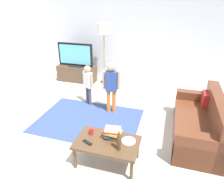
% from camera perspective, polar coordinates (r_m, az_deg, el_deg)
% --- Properties ---
extents(ground, '(7.80, 7.80, 0.00)m').
position_cam_1_polar(ground, '(4.27, -2.37, -11.21)').
color(ground, beige).
extents(wall_back, '(6.00, 0.12, 2.70)m').
position_cam_1_polar(wall_back, '(6.47, 6.33, 14.23)').
color(wall_back, silver).
rests_on(wall_back, ground).
extents(area_rug, '(2.20, 1.60, 0.01)m').
position_cam_1_polar(area_rug, '(4.60, -6.53, -8.42)').
color(area_rug, '#33477A').
rests_on(area_rug, ground).
extents(tv_stand, '(1.20, 0.44, 0.50)m').
position_cam_1_polar(tv_stand, '(6.63, -9.64, 4.37)').
color(tv_stand, '#4C3828').
rests_on(tv_stand, ground).
extents(tv, '(1.10, 0.28, 0.71)m').
position_cam_1_polar(tv, '(6.44, -10.10, 9.36)').
color(tv, black).
rests_on(tv, tv_stand).
extents(couch, '(0.80, 1.80, 0.86)m').
position_cam_1_polar(couch, '(4.25, 23.47, -8.96)').
color(couch, brown).
rests_on(couch, ground).
extents(floor_lamp, '(0.36, 0.36, 1.78)m').
position_cam_1_polar(floor_lamp, '(6.12, -2.27, 15.60)').
color(floor_lamp, '#262626').
rests_on(floor_lamp, ground).
extents(child_near_tv, '(0.31, 0.21, 1.00)m').
position_cam_1_polar(child_near_tv, '(5.01, -6.66, 2.21)').
color(child_near_tv, '#4C4C59').
rests_on(child_near_tv, ground).
extents(child_center, '(0.39, 0.19, 1.19)m').
position_cam_1_polar(child_center, '(4.58, -0.21, 1.72)').
color(child_center, orange).
rests_on(child_center, ground).
extents(coffee_table, '(1.00, 0.60, 0.42)m').
position_cam_1_polar(coffee_table, '(3.34, -1.37, -14.84)').
color(coffee_table, '#513823').
rests_on(coffee_table, ground).
extents(book_stack, '(0.30, 0.24, 0.18)m').
position_cam_1_polar(book_stack, '(3.33, 0.13, -11.88)').
color(book_stack, orange).
rests_on(book_stack, coffee_table).
extents(bottle, '(0.06, 0.06, 0.32)m').
position_cam_1_polar(bottle, '(3.09, 1.89, -14.28)').
color(bottle, '#4C3319').
rests_on(bottle, coffee_table).
extents(tv_remote, '(0.17, 0.11, 0.02)m').
position_cam_1_polar(tv_remote, '(3.30, -6.82, -14.33)').
color(tv_remote, black).
rests_on(tv_remote, coffee_table).
extents(soda_can, '(0.07, 0.07, 0.12)m').
position_cam_1_polar(soda_can, '(3.44, -5.72, -11.44)').
color(soda_can, red).
rests_on(soda_can, coffee_table).
extents(plate, '(0.22, 0.22, 0.02)m').
position_cam_1_polar(plate, '(3.32, 4.60, -14.00)').
color(plate, white).
rests_on(plate, coffee_table).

